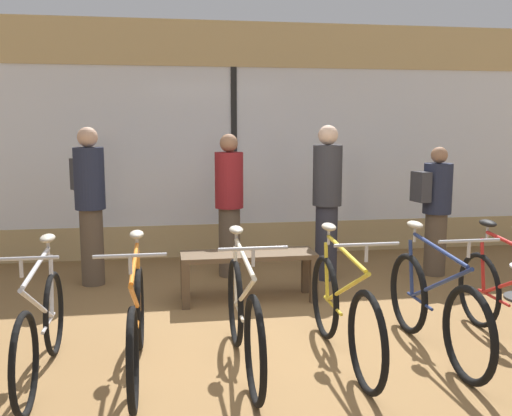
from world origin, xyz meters
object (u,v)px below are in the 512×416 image
Objects in this scene: bicycle_center_left at (244,318)px; display_bench at (248,262)px; customer_near_rack at (327,199)px; customer_near_bench at (90,200)px; bicycle_center_right at (343,312)px; customer_by_window at (435,207)px; bicycle_left at (136,324)px; bicycle_far_right at (512,302)px; customer_mid_floor at (229,202)px; bicycle_right at (434,307)px; bicycle_far_left at (41,329)px.

bicycle_center_left is 1.70m from display_bench.
bicycle_center_left is at bearing -99.63° from display_bench.
customer_near_bench is at bearing 175.38° from customer_near_rack.
bicycle_center_left is 0.96× the size of customer_near_rack.
bicycle_center_right is 3.40m from customer_near_bench.
customer_near_rack is at bearing 178.71° from customer_by_window.
customer_near_rack is (1.04, 0.68, 0.55)m from display_bench.
customer_near_rack is at bearing 47.66° from bicycle_left.
bicycle_left reaches higher than bicycle_far_right.
customer_by_window is at bearing -8.25° from customer_mid_floor.
display_bench is 1.12m from customer_mid_floor.
bicycle_left is 2.68m from customer_near_bench.
bicycle_center_right is (1.57, -0.00, 0.01)m from bicycle_left.
bicycle_left is 0.99× the size of bicycle_center_right.
customer_by_window is 0.87× the size of customer_near_bench.
customer_mid_floor is at bearing 3.83° from customer_near_bench.
bicycle_right is at bearing -84.39° from customer_near_rack.
customer_by_window reaches higher than bicycle_far_right.
bicycle_center_left is 2.99m from customer_near_bench.
customer_mid_floor is (1.66, 2.62, 0.52)m from bicycle_far_left.
customer_near_rack is 1.17m from customer_mid_floor.
customer_near_rack is at bearing 112.16° from bicycle_far_right.
bicycle_left is at bearing -76.34° from customer_near_bench.
bicycle_center_right is (0.78, 0.04, -0.01)m from bicycle_center_left.
bicycle_right is 2.58m from customer_by_window.
customer_by_window is at bearing 79.32° from bicycle_far_right.
customer_by_window is (1.35, -0.03, -0.13)m from customer_near_rack.
bicycle_center_left is at bearing -138.97° from customer_by_window.
customer_near_rack is 2.73m from customer_near_bench.
customer_near_bench reaches higher than bicycle_far_right.
bicycle_far_right is (3.71, 0.02, 0.00)m from bicycle_far_left.
customer_near_bench is (-1.41, 2.58, 0.58)m from bicycle_center_left.
customer_mid_floor reaches higher than customer_by_window.
bicycle_right is at bearing -62.99° from customer_mid_floor.
bicycle_far_left is 0.94× the size of bicycle_center_right.
display_bench is at bearing -164.78° from customer_by_window.
bicycle_center_left is 2.74m from customer_mid_floor.
bicycle_right is 0.96× the size of customer_near_bench.
customer_by_window reaches higher than bicycle_center_left.
bicycle_left is 0.99× the size of bicycle_center_left.
bicycle_center_right reaches higher than bicycle_right.
display_bench is at bearing 140.87° from bicycle_far_right.
bicycle_center_right is at bearing -129.51° from customer_by_window.
display_bench is 2.51m from customer_by_window.
bicycle_center_left is 0.97× the size of customer_near_bench.
customer_mid_floor is 1.61m from customer_near_bench.
display_bench is (0.28, 1.68, 0.01)m from bicycle_center_left.
bicycle_center_left is 1.02× the size of bicycle_far_right.
customer_near_bench is at bearing 118.61° from bicycle_center_left.
bicycle_center_right is 0.97× the size of customer_near_bench.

